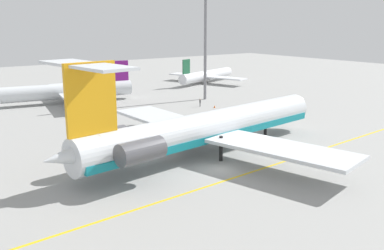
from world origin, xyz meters
name	(u,v)px	position (x,y,z in m)	size (l,w,h in m)	color
ground	(219,169)	(0.00, 0.00, 0.00)	(293.42, 293.42, 0.00)	gray
main_jetliner	(202,128)	(1.93, 5.89, 3.75)	(47.21, 41.76, 13.75)	silver
airliner_mid_left	(65,91)	(1.00, 54.93, 2.66)	(30.10, 29.95, 9.02)	silver
airliner_mid_right	(208,75)	(47.69, 62.07, 2.27)	(25.25, 25.31, 7.71)	silver
ground_crew_near_tail	(200,102)	(22.77, 33.52, 1.10)	(0.42, 0.28, 1.74)	black
safety_cone_nose	(215,107)	(24.42, 30.61, 0.28)	(0.40, 0.40, 0.55)	#EA590F
taxiway_centreline	(256,171)	(3.25, -3.19, 0.00)	(97.16, 0.36, 0.01)	gold
light_mast	(205,29)	(29.38, 40.20, 16.27)	(4.00, 0.70, 30.07)	slate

